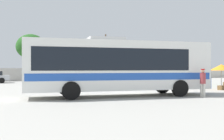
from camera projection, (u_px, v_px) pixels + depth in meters
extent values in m
plane|color=#A3A099|center=(87.00, 86.00, 27.96)|extent=(300.00, 300.00, 0.00)
cube|color=beige|center=(61.00, 74.00, 39.67)|extent=(80.00, 0.30, 1.76)
cube|color=white|center=(119.00, 66.00, 17.35)|extent=(11.77, 3.83, 2.99)
cube|color=black|center=(110.00, 60.00, 17.19)|extent=(9.71, 3.63, 1.32)
cube|color=#2351B2|center=(119.00, 76.00, 17.35)|extent=(11.54, 3.83, 0.42)
cube|color=#19212D|center=(200.00, 58.00, 18.91)|extent=(0.30, 2.28, 1.56)
cube|color=#2351B2|center=(200.00, 82.00, 18.93)|extent=(0.34, 2.49, 0.72)
cube|color=#B2B2B2|center=(106.00, 40.00, 17.10)|extent=(2.34, 1.64, 0.24)
cylinder|color=black|center=(162.00, 86.00, 19.51)|extent=(1.07, 0.41, 1.04)
cylinder|color=black|center=(180.00, 88.00, 17.15)|extent=(1.07, 0.41, 1.04)
cylinder|color=black|center=(66.00, 88.00, 17.68)|extent=(1.07, 0.41, 1.04)
cylinder|color=black|center=(71.00, 91.00, 15.32)|extent=(1.07, 0.41, 1.04)
cylinder|color=silver|center=(202.00, 90.00, 16.86)|extent=(0.16, 0.16, 0.83)
cylinder|color=silver|center=(204.00, 90.00, 16.76)|extent=(0.16, 0.16, 0.83)
cylinder|color=#99383D|center=(203.00, 78.00, 16.80)|extent=(0.47, 0.47, 0.66)
sphere|color=tan|center=(203.00, 71.00, 16.80)|extent=(0.22, 0.22, 0.22)
cylinder|color=red|center=(203.00, 69.00, 16.80)|extent=(0.24, 0.24, 0.07)
cylinder|color=gray|center=(221.00, 77.00, 22.33)|extent=(0.05, 0.05, 2.03)
cone|color=orange|center=(221.00, 67.00, 22.32)|extent=(1.81, 1.81, 0.50)
cube|color=brown|center=(221.00, 88.00, 22.34)|extent=(0.50, 0.50, 0.36)
cylinder|color=black|center=(2.00, 80.00, 32.09)|extent=(0.64, 0.23, 0.64)
cylinder|color=black|center=(1.00, 80.00, 33.71)|extent=(0.64, 0.23, 0.64)
cube|color=navy|center=(43.00, 77.00, 34.65)|extent=(4.38, 2.09, 0.65)
cube|color=black|center=(42.00, 72.00, 34.55)|extent=(2.46, 1.81, 0.53)
cylinder|color=black|center=(52.00, 79.00, 36.02)|extent=(0.65, 0.26, 0.64)
cylinder|color=black|center=(56.00, 80.00, 34.44)|extent=(0.65, 0.26, 0.64)
cylinder|color=black|center=(31.00, 79.00, 34.86)|extent=(0.65, 0.26, 0.64)
cylinder|color=black|center=(34.00, 80.00, 33.27)|extent=(0.65, 0.26, 0.64)
cylinder|color=#4C3823|center=(106.00, 56.00, 45.73)|extent=(0.24, 0.24, 7.36)
cube|color=#473321|center=(106.00, 38.00, 45.71)|extent=(1.80, 0.36, 0.12)
cylinder|color=brown|center=(31.00, 68.00, 42.78)|extent=(0.32, 0.32, 3.51)
ellipsoid|color=#23561E|center=(31.00, 47.00, 42.75)|extent=(4.53, 4.53, 3.85)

